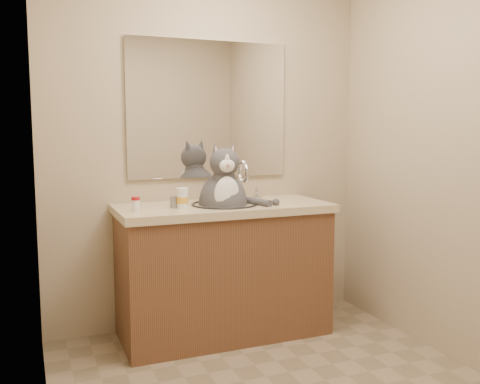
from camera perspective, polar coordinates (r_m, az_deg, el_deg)
name	(u,v)px	position (r m, az deg, el deg)	size (l,w,h in m)	color
room	(296,157)	(2.46, 6.02, 3.77)	(2.22, 2.52, 2.42)	gray
vanity	(224,267)	(3.45, -1.76, -8.01)	(1.34, 0.59, 1.12)	brown
mirror	(209,110)	(3.59, -3.35, 8.77)	(1.10, 0.02, 0.90)	white
shower_curtain	(54,203)	(2.29, -19.21, -1.07)	(0.02, 1.30, 1.93)	beige
cat	(224,199)	(3.34, -1.74, -0.79)	(0.43, 0.39, 0.61)	#454449
pill_bottle_redcap	(136,204)	(3.15, -11.06, -1.25)	(0.05, 0.05, 0.08)	white
pill_bottle_orange	(182,198)	(3.22, -6.16, -0.69)	(0.09, 0.09, 0.12)	white
grey_canister	(174,202)	(3.24, -7.07, -1.08)	(0.05, 0.05, 0.07)	gray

